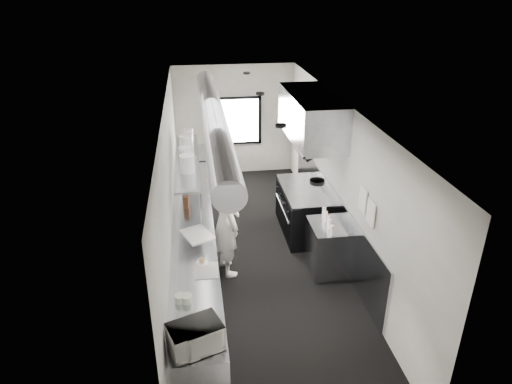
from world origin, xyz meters
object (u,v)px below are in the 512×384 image
object	(u,v)px
deli_tub_a	(180,298)
squeeze_bottle_e	(324,213)
prep_counter	(194,252)
line_cook	(226,222)
squeeze_bottle_d	(326,216)
cutting_board	(197,234)
far_work_table	(192,170)
plate_stack_b	(185,155)
plate_stack_a	(187,164)
deli_tub_b	(187,299)
squeeze_bottle_c	(328,220)
squeeze_bottle_b	(330,224)
bottle_station	(328,248)
pass_shelf	(187,161)
small_plate	(202,263)
squeeze_bottle_a	(332,230)
exhaust_hood	(311,117)
plate_stack_d	(188,138)
plate_stack_c	(186,145)
range	(303,210)
microwave	(195,337)

from	to	relation	value
deli_tub_a	squeeze_bottle_e	xyz separation A→B (m)	(2.46, 1.95, 0.05)
prep_counter	line_cook	xyz separation A→B (m)	(0.55, 0.03, 0.52)
prep_counter	squeeze_bottle_d	bearing A→B (deg)	-1.44
line_cook	cutting_board	world-z (taller)	line_cook
far_work_table	squeeze_bottle_d	bearing A→B (deg)	-59.01
line_cook	plate_stack_b	world-z (taller)	line_cook
plate_stack_a	squeeze_bottle_e	world-z (taller)	plate_stack_a
deli_tub_b	squeeze_bottle_c	size ratio (longest dim) A/B	0.88
cutting_board	plate_stack_b	world-z (taller)	plate_stack_b
cutting_board	squeeze_bottle_b	xyz separation A→B (m)	(2.19, -0.10, 0.08)
bottle_station	squeeze_bottle_b	bearing A→B (deg)	-113.09
pass_shelf	bottle_station	world-z (taller)	pass_shelf
small_plate	plate_stack_b	xyz separation A→B (m)	(-0.19, 2.34, 0.82)
cutting_board	squeeze_bottle_a	world-z (taller)	squeeze_bottle_a
exhaust_hood	squeeze_bottle_b	world-z (taller)	exhaust_hood
prep_counter	plate_stack_d	size ratio (longest dim) A/B	16.59
far_work_table	squeeze_bottle_b	size ratio (longest dim) A/B	6.90
bottle_station	squeeze_bottle_e	bearing A→B (deg)	97.83
prep_counter	plate_stack_c	distance (m)	2.20
line_cook	plate_stack_a	xyz separation A→B (m)	(-0.59, 0.84, 0.76)
plate_stack_a	squeeze_bottle_c	distance (m)	2.64
pass_shelf	range	size ratio (longest dim) A/B	1.88
plate_stack_d	bottle_station	bearing A→B (deg)	-46.51
pass_shelf	plate_stack_a	distance (m)	0.66
deli_tub_a	squeeze_bottle_b	xyz separation A→B (m)	(2.45, 1.57, 0.04)
prep_counter	plate_stack_b	distance (m)	1.81
small_plate	microwave	bearing A→B (deg)	-94.39
deli_tub_b	cutting_board	size ratio (longest dim) A/B	0.26
microwave	squeeze_bottle_e	bearing A→B (deg)	30.77
line_cook	microwave	size ratio (longest dim) A/B	3.60
prep_counter	squeeze_bottle_c	world-z (taller)	squeeze_bottle_c
deli_tub_a	exhaust_hood	bearing A→B (deg)	51.58
plate_stack_b	squeeze_bottle_b	world-z (taller)	plate_stack_b
squeeze_bottle_b	plate_stack_a	bearing A→B (deg)	152.81
plate_stack_d	squeeze_bottle_c	xyz separation A→B (m)	(2.30, -2.41, -0.77)
plate_stack_d	cutting_board	bearing A→B (deg)	-87.98
exhaust_hood	cutting_board	xyz separation A→B (m)	(-2.18, -1.41, -1.48)
prep_counter	cutting_board	xyz separation A→B (m)	(0.07, -0.21, 0.46)
squeeze_bottle_c	squeeze_bottle_d	world-z (taller)	squeeze_bottle_d
squeeze_bottle_b	squeeze_bottle_c	xyz separation A→B (m)	(0.02, 0.14, -0.01)
plate_stack_d	microwave	bearing A→B (deg)	-89.87
exhaust_hood	prep_counter	xyz separation A→B (m)	(-2.25, -1.20, -1.94)
plate_stack_c	far_work_table	bearing A→B (deg)	88.39
far_work_table	small_plate	world-z (taller)	small_plate
small_plate	plate_stack_b	bearing A→B (deg)	94.61
squeeze_bottle_a	squeeze_bottle_b	bearing A→B (deg)	83.35
prep_counter	microwave	distance (m)	2.80
squeeze_bottle_c	squeeze_bottle_b	bearing A→B (deg)	-98.26
deli_tub_b	range	bearing A→B (deg)	53.45
plate_stack_b	squeeze_bottle_c	size ratio (longest dim) A/B	1.93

